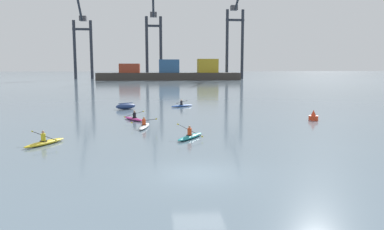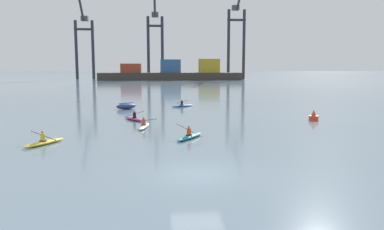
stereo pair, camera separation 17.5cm
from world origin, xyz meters
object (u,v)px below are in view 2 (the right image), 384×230
at_px(kayak_blue, 182,105).
at_px(kayak_white, 144,126).
at_px(channel_buoy, 314,117).
at_px(kayak_magenta, 134,118).
at_px(gantry_crane_west_mid, 155,37).
at_px(gantry_crane_east_mid, 237,33).
at_px(capsized_dinghy, 126,106).
at_px(kayak_yellow, 44,142).
at_px(gantry_crane_west, 84,38).
at_px(kayak_teal, 190,136).
at_px(container_barge, 172,73).

relative_size(kayak_blue, kayak_white, 0.92).
xyz_separation_m(channel_buoy, kayak_white, (-16.08, -3.03, -0.19)).
bearing_deg(kayak_magenta, gantry_crane_west_mid, 89.36).
height_order(gantry_crane_east_mid, kayak_blue, gantry_crane_east_mid).
xyz_separation_m(capsized_dinghy, kayak_yellow, (-3.67, -20.63, -0.18)).
bearing_deg(gantry_crane_west, kayak_teal, -76.38).
bearing_deg(kayak_yellow, capsized_dinghy, 79.92).
height_order(gantry_crane_east_mid, capsized_dinghy, gantry_crane_east_mid).
bearing_deg(gantry_crane_west, channel_buoy, -70.25).
distance_m(gantry_crane_west, gantry_crane_east_mid, 63.03).
distance_m(kayak_yellow, kayak_magenta, 12.07).
bearing_deg(kayak_magenta, kayak_teal, -64.86).
xyz_separation_m(container_barge, kayak_white, (-6.67, -113.84, -2.45)).
xyz_separation_m(channel_buoy, kayak_teal, (-12.65, -8.11, -0.19)).
bearing_deg(gantry_crane_east_mid, kayak_teal, -103.23).
relative_size(container_barge, gantry_crane_west_mid, 1.58).
height_order(gantry_crane_west_mid, capsized_dinghy, gantry_crane_west_mid).
bearing_deg(kayak_white, kayak_blue, 75.25).
bearing_deg(kayak_yellow, kayak_teal, 7.01).
bearing_deg(gantry_crane_west, gantry_crane_west_mid, -2.77).
height_order(kayak_white, kayak_magenta, same).
relative_size(channel_buoy, kayak_blue, 0.32).
bearing_deg(gantry_crane_west_mid, kayak_yellow, -92.84).
bearing_deg(gantry_crane_east_mid, capsized_dinghy, -108.33).
relative_size(container_barge, gantry_crane_east_mid, 1.44).
distance_m(capsized_dinghy, kayak_blue, 7.26).
xyz_separation_m(gantry_crane_east_mid, capsized_dinghy, (-36.76, -110.96, -18.72)).
xyz_separation_m(capsized_dinghy, channel_buoy, (18.75, -11.32, 0.01)).
relative_size(kayak_teal, kayak_magenta, 1.00).
bearing_deg(container_barge, kayak_blue, -91.39).
bearing_deg(gantry_crane_east_mid, kayak_blue, -105.29).
bearing_deg(channel_buoy, capsized_dinghy, 148.87).
bearing_deg(kayak_teal, kayak_magenta, 115.14).
bearing_deg(kayak_white, capsized_dinghy, 100.54).
xyz_separation_m(kayak_blue, kayak_white, (-4.30, -16.35, 0.00)).
bearing_deg(gantry_crane_west_mid, container_barge, -63.48).
bearing_deg(kayak_white, container_barge, 86.65).
xyz_separation_m(gantry_crane_west, kayak_blue, (33.14, -111.76, -16.69)).
relative_size(kayak_yellow, kayak_teal, 1.03).
height_order(channel_buoy, kayak_blue, channel_buoy).
distance_m(gantry_crane_west_mid, channel_buoy, 125.85).
distance_m(gantry_crane_west_mid, kayak_blue, 111.77).
relative_size(channel_buoy, kayak_magenta, 0.32).
height_order(capsized_dinghy, kayak_blue, kayak_blue).
height_order(kayak_yellow, kayak_teal, kayak_teal).
bearing_deg(gantry_crane_west_mid, capsized_dinghy, -91.49).
bearing_deg(capsized_dinghy, gantry_crane_east_mid, 71.67).
bearing_deg(capsized_dinghy, channel_buoy, -31.13).
bearing_deg(kayak_magenta, gantry_crane_west, 102.65).
relative_size(gantry_crane_east_mid, kayak_yellow, 11.68).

